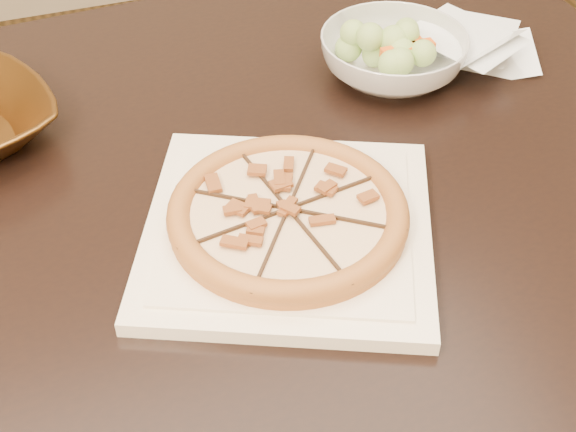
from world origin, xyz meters
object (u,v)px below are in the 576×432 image
at_px(dining_table, 163,249).
at_px(plate, 288,229).
at_px(pizza, 288,213).
at_px(salad_bowl, 393,56).

bearing_deg(dining_table, plate, -43.50).
distance_m(dining_table, pizza, 0.21).
bearing_deg(salad_bowl, plate, -133.68).
bearing_deg(dining_table, salad_bowl, 20.82).
xyz_separation_m(dining_table, salad_bowl, (0.38, 0.14, 0.12)).
bearing_deg(plate, salad_bowl, 46.32).
height_order(dining_table, salad_bowl, salad_bowl).
bearing_deg(pizza, salad_bowl, 46.32).
bearing_deg(plate, dining_table, 136.50).
distance_m(pizza, salad_bowl, 0.37).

